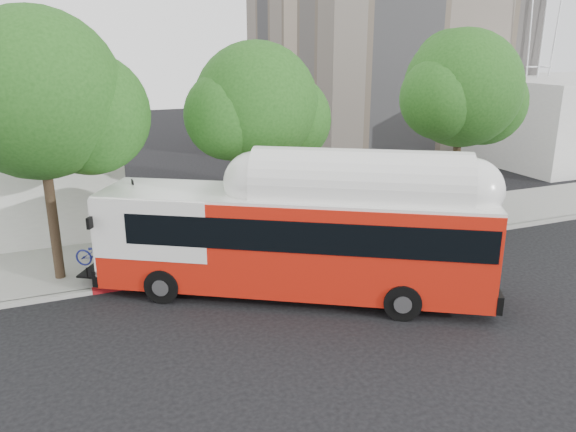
# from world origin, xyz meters

# --- Properties ---
(ground) EXTENTS (120.00, 120.00, 0.00)m
(ground) POSITION_xyz_m (0.00, 0.00, 0.00)
(ground) COLOR black
(ground) RESTS_ON ground
(sidewalk) EXTENTS (60.00, 5.00, 0.15)m
(sidewalk) POSITION_xyz_m (0.00, 6.50, 0.07)
(sidewalk) COLOR gray
(sidewalk) RESTS_ON ground
(curb_strip) EXTENTS (60.00, 0.30, 0.15)m
(curb_strip) POSITION_xyz_m (0.00, 3.90, 0.07)
(curb_strip) COLOR gray
(curb_strip) RESTS_ON ground
(red_curb_segment) EXTENTS (10.00, 0.32, 0.16)m
(red_curb_segment) POSITION_xyz_m (-3.00, 3.90, 0.08)
(red_curb_segment) COLOR maroon
(red_curb_segment) RESTS_ON ground
(street_tree_left) EXTENTS (6.67, 5.80, 9.74)m
(street_tree_left) POSITION_xyz_m (-8.53, 5.56, 6.60)
(street_tree_left) COLOR #2D2116
(street_tree_left) RESTS_ON ground
(street_tree_mid) EXTENTS (5.75, 5.00, 8.62)m
(street_tree_mid) POSITION_xyz_m (-0.59, 6.06, 5.91)
(street_tree_mid) COLOR #2D2116
(street_tree_mid) RESTS_ON ground
(street_tree_right) EXTENTS (6.21, 5.40, 9.18)m
(street_tree_right) POSITION_xyz_m (9.44, 5.86, 6.26)
(street_tree_right) COLOR #2D2116
(street_tree_right) RESTS_ON ground
(transit_bus) EXTENTS (13.39, 9.47, 4.20)m
(transit_bus) POSITION_xyz_m (-1.36, 1.09, 1.96)
(transit_bus) COLOR red
(transit_bus) RESTS_ON ground
(signal_pole) EXTENTS (0.11, 0.36, 3.81)m
(signal_pole) POSITION_xyz_m (-6.23, 4.57, 1.96)
(signal_pole) COLOR red
(signal_pole) RESTS_ON ground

